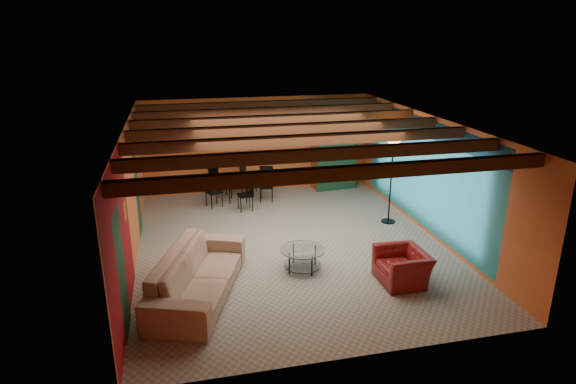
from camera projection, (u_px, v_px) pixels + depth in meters
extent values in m
cube|color=gray|center=(290.00, 244.00, 10.77)|extent=(6.50, 8.00, 0.01)
cube|color=silver|center=(290.00, 123.00, 9.91)|extent=(6.50, 8.00, 0.01)
cube|color=orange|center=(258.00, 144.00, 14.03)|extent=(6.50, 0.02, 2.70)
cube|color=maroon|center=(130.00, 197.00, 9.64)|extent=(0.02, 8.00, 2.70)
cube|color=teal|center=(430.00, 176.00, 11.04)|extent=(0.02, 8.00, 2.70)
imported|color=#9E7865|center=(198.00, 274.00, 8.60)|extent=(2.00, 3.04, 0.83)
imported|color=maroon|center=(402.00, 266.00, 9.09)|extent=(0.85, 0.97, 0.63)
cube|color=brown|center=(334.00, 153.00, 14.33)|extent=(1.25, 0.70, 2.10)
cube|color=black|center=(226.00, 136.00, 13.71)|extent=(1.05, 0.03, 0.65)
imported|color=#26661E|center=(335.00, 108.00, 13.91)|extent=(0.52, 0.47, 0.52)
imported|color=orange|center=(238.00, 164.00, 13.13)|extent=(0.24, 0.24, 0.20)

